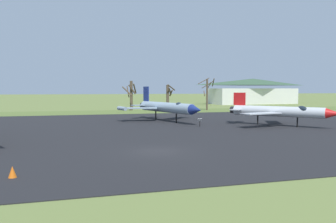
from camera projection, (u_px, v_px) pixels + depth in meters
The scene contains 11 objects.
ground_plane at pixel (157, 152), 24.62m from camera, with size 600.00×600.00×0.00m, color olive.
asphalt_apron at pixel (128, 129), 38.17m from camera, with size 89.39×46.99×0.05m, color black.
grass_verge_strip at pixel (106, 112), 66.53m from camera, with size 149.39×12.00×0.06m, color #5C6F32.
jet_fighter_front_right at pixel (280, 111), 41.36m from camera, with size 10.69×11.69×4.20m.
jet_fighter_rear_center at pixel (166, 107), 47.42m from camera, with size 11.98×14.70×5.08m.
info_placard_rear_center at pixel (200, 122), 40.77m from camera, with size 0.58×0.41×1.07m.
bare_tree_far_left at pixel (131, 94), 71.94m from camera, with size 3.28×2.75×6.48m.
bare_tree_left_of_center at pixel (168, 97), 70.79m from camera, with size 2.07×2.51×5.72m.
bare_tree_center at pixel (207, 92), 72.95m from camera, with size 3.48×3.49×7.27m.
visitor_building at pixel (253, 92), 105.92m from camera, with size 28.96×12.08×8.05m.
traffic_cone at pixel (12, 172), 17.25m from camera, with size 0.46×0.46×0.65m, color orange.
Camera 1 is at (-5.75, -23.69, 4.65)m, focal length 35.39 mm.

